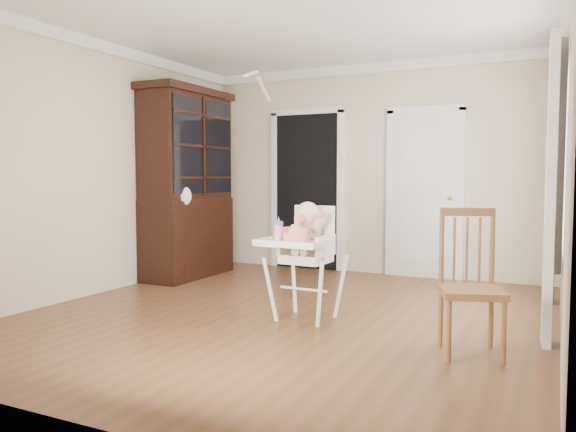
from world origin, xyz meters
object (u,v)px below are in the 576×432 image
at_px(high_chair, 306,248).
at_px(sippy_cup, 279,230).
at_px(china_cabinet, 187,183).
at_px(cake, 295,235).
at_px(dining_chair, 470,287).

distance_m(high_chair, sippy_cup, 0.29).
distance_m(sippy_cup, china_cabinet, 2.47).
height_order(cake, sippy_cup, sippy_cup).
bearing_deg(china_cabinet, cake, -34.78).
distance_m(high_chair, china_cabinet, 2.63).
xyz_separation_m(cake, china_cabinet, (-2.22, 1.54, 0.40)).
bearing_deg(high_chair, sippy_cup, -152.23).
bearing_deg(cake, china_cabinet, 145.22).
height_order(china_cabinet, dining_chair, china_cabinet).
height_order(high_chair, dining_chair, dining_chair).
bearing_deg(dining_chair, china_cabinet, 136.18).
bearing_deg(sippy_cup, china_cabinet, 144.72).
xyz_separation_m(high_chair, dining_chair, (1.44, -0.37, -0.15)).
bearing_deg(china_cabinet, high_chair, -30.67).
height_order(high_chair, china_cabinet, china_cabinet).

